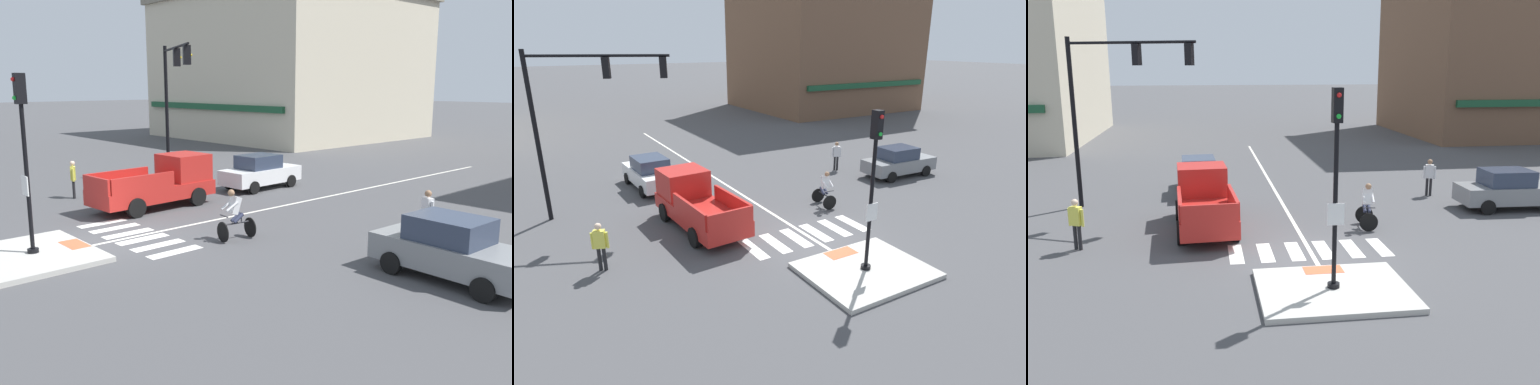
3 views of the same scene
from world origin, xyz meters
TOP-DOWN VIEW (x-y plane):
  - ground_plane at (0.00, 0.00)m, footprint 300.00×300.00m
  - traffic_island at (0.00, -2.62)m, footprint 3.93×3.20m
  - tactile_pad_front at (0.00, -1.37)m, footprint 1.10×0.60m
  - signal_pole at (0.00, -2.63)m, footprint 0.44×0.38m
  - crosswalk_stripe_a at (-2.34, 0.72)m, footprint 0.44×1.80m
  - crosswalk_stripe_b at (-1.40, 0.72)m, footprint 0.44×1.80m
  - crosswalk_stripe_c at (-0.47, 0.72)m, footprint 0.44×1.80m
  - crosswalk_stripe_d at (0.47, 0.72)m, footprint 0.44×1.80m
  - crosswalk_stripe_e at (1.40, 0.72)m, footprint 0.44×1.80m
  - crosswalk_stripe_f at (2.34, 0.72)m, footprint 0.44×1.80m
  - lane_centre_line at (0.02, 10.00)m, footprint 0.14×28.00m
  - traffic_light_mast at (-6.83, 6.89)m, footprint 5.08×2.28m
  - building_corner_left at (22.02, 29.23)m, footprint 16.98×15.98m
  - car_grey_cross_right at (9.05, 4.68)m, footprint 4.16×1.95m
  - car_white_westbound_far at (-3.51, 9.58)m, footprint 1.98×4.17m
  - pickup_truck_red_westbound_near at (-3.27, 3.90)m, footprint 2.28×5.20m
  - cyclist at (2.55, 2.90)m, footprint 0.79×1.17m
  - pedestrian_at_curb_left at (-7.30, 1.88)m, footprint 0.51×0.34m
  - pedestrian_waiting_far_side at (6.77, 7.34)m, footprint 0.51×0.34m

SIDE VIEW (x-z plane):
  - ground_plane at x=0.00m, z-range 0.00..0.00m
  - crosswalk_stripe_a at x=-2.34m, z-range 0.00..0.01m
  - crosswalk_stripe_b at x=-1.40m, z-range 0.00..0.01m
  - crosswalk_stripe_c at x=-0.47m, z-range 0.00..0.01m
  - crosswalk_stripe_d at x=0.47m, z-range 0.00..0.01m
  - crosswalk_stripe_e at x=1.40m, z-range 0.00..0.01m
  - crosswalk_stripe_f at x=2.34m, z-range 0.00..0.01m
  - lane_centre_line at x=0.02m, z-range 0.00..0.01m
  - traffic_island at x=0.00m, z-range 0.00..0.15m
  - tactile_pad_front at x=0.00m, z-range 0.15..0.16m
  - car_grey_cross_right at x=9.05m, z-range -0.01..1.63m
  - car_white_westbound_far at x=-3.51m, z-range -0.01..1.63m
  - cyclist at x=2.55m, z-range 0.03..1.71m
  - pickup_truck_red_westbound_near at x=-3.27m, z-range -0.06..2.02m
  - pedestrian_at_curb_left at x=-7.30m, z-range 0.15..1.82m
  - pedestrian_waiting_far_side at x=6.77m, z-range 0.15..1.82m
  - signal_pole at x=0.00m, z-range 0.66..5.77m
  - traffic_light_mast at x=-6.83m, z-range 1.34..8.20m
  - building_corner_left at x=22.02m, z-range 0.02..17.89m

